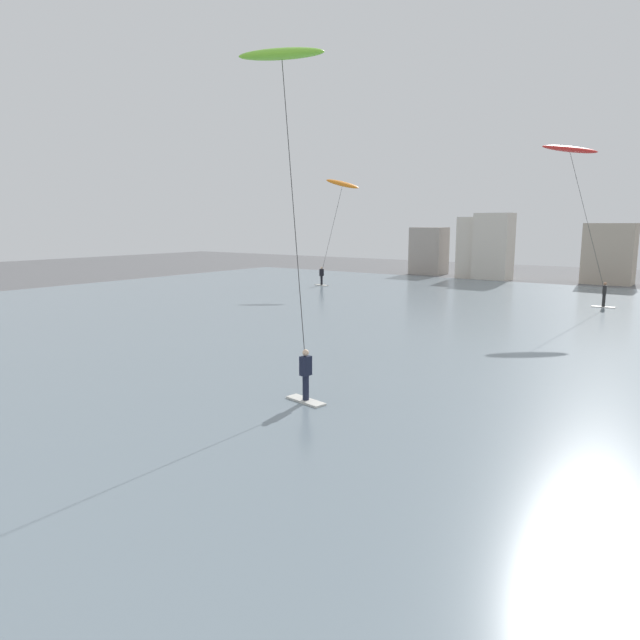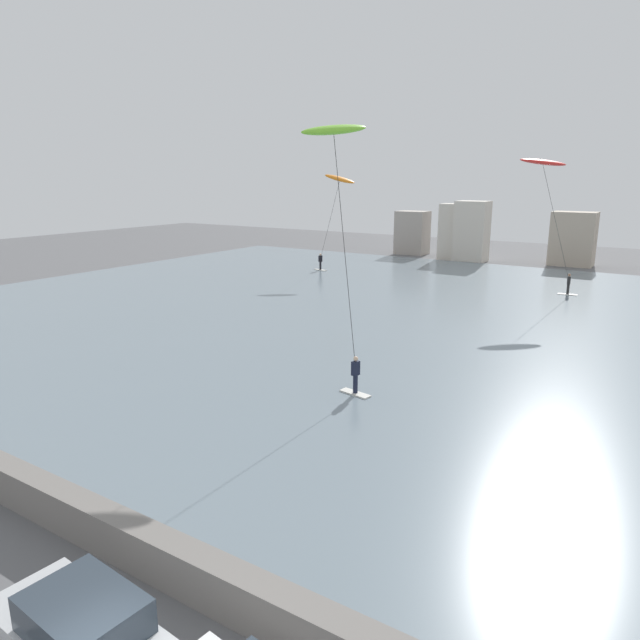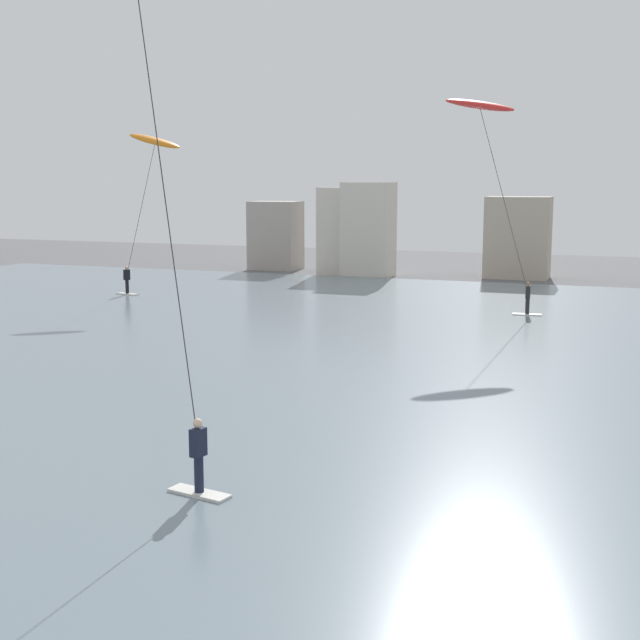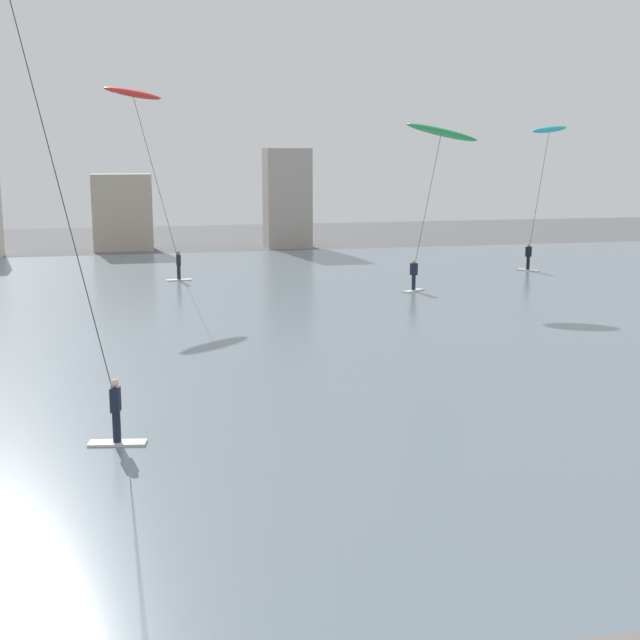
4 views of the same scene
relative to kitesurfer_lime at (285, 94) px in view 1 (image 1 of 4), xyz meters
The scene contains 5 objects.
water_bay 17.43m from the kitesurfer_lime, 64.73° to the left, with size 84.00×52.00×0.10m, color slate.
far_shore_buildings 42.51m from the kitesurfer_lime, 92.71° to the left, with size 33.30×5.28×7.35m.
kitesurfer_lime is the anchor object (origin of this frame).
kitesurfer_red 24.02m from the kitesurfer_lime, 82.36° to the left, with size 4.59×4.14×10.31m.
kitesurfer_orange 30.71m from the kitesurfer_lime, 121.06° to the left, with size 4.11×1.81×9.32m.
Camera 1 is at (5.95, 2.18, 5.55)m, focal length 32.23 mm.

